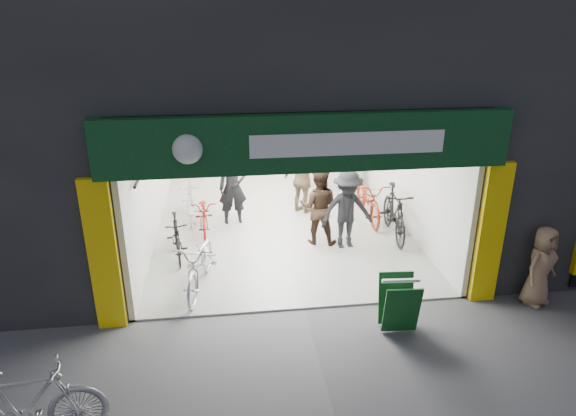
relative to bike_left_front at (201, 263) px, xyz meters
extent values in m
plane|color=#56565B|center=(1.80, -0.99, -0.53)|extent=(60.00, 60.00, 0.00)
cube|color=#232326|center=(-3.70, 4.01, 1.22)|extent=(5.00, 10.00, 3.50)
cube|color=#232326|center=(7.80, 4.01, 1.22)|extent=(6.00, 10.00, 3.50)
cube|color=#9E9E99|center=(1.80, 3.01, -0.51)|extent=(6.00, 8.00, 0.04)
cube|color=silver|center=(1.80, 7.11, 1.07)|extent=(6.00, 0.20, 3.20)
cube|color=silver|center=(-1.15, 3.01, 1.07)|extent=(0.10, 8.00, 3.20)
cube|color=silver|center=(4.75, 3.01, 1.07)|extent=(0.10, 8.00, 3.20)
cube|color=white|center=(1.80, 3.01, 2.72)|extent=(6.00, 8.00, 0.10)
cube|color=black|center=(1.80, -0.89, 2.82)|extent=(6.00, 0.30, 0.30)
cube|color=black|center=(1.80, -1.11, 2.52)|extent=(6.40, 0.25, 0.90)
cube|color=white|center=(2.40, -1.25, 2.52)|extent=(3.00, 0.02, 0.35)
cube|color=yellow|center=(-1.45, -1.05, 0.77)|extent=(0.45, 0.12, 2.60)
cube|color=yellow|center=(5.05, -1.05, 0.77)|extent=(0.45, 0.12, 2.60)
cylinder|color=black|center=(-1.02, 2.41, 1.57)|extent=(0.06, 5.00, 0.06)
cube|color=silver|center=(3.60, 5.51, -0.03)|extent=(1.40, 0.60, 1.00)
cube|color=white|center=(1.80, 0.21, 2.65)|extent=(1.30, 0.35, 0.04)
cube|color=white|center=(1.80, 2.01, 2.65)|extent=(1.30, 0.35, 0.04)
cube|color=white|center=(1.80, 3.81, 2.65)|extent=(1.30, 0.35, 0.04)
cube|color=white|center=(1.80, 5.61, 2.65)|extent=(1.30, 0.35, 0.04)
imported|color=silver|center=(0.00, 0.00, 0.00)|extent=(1.05, 2.13, 1.07)
imported|color=black|center=(-0.54, 1.35, -0.07)|extent=(0.65, 1.59, 0.93)
imported|color=maroon|center=(0.00, 2.63, -0.10)|extent=(0.64, 1.67, 0.87)
imported|color=#B9BABE|center=(-0.35, 3.40, -0.02)|extent=(0.54, 1.73, 1.03)
imported|color=black|center=(4.30, 1.75, 0.07)|extent=(0.74, 2.04, 1.20)
imported|color=#9C290E|center=(4.01, 2.83, -0.01)|extent=(0.71, 2.01, 1.05)
imported|color=silver|center=(3.91, 4.57, -0.04)|extent=(0.66, 1.69, 0.99)
imported|color=#B0B1B5|center=(-1.97, -3.46, 0.02)|extent=(1.91, 0.77, 1.11)
imported|color=black|center=(0.69, 2.99, 0.41)|extent=(0.73, 0.53, 1.88)
imported|color=#332017|center=(2.53, 1.64, 0.34)|extent=(1.00, 0.87, 1.76)
imported|color=black|center=(3.09, 1.34, 0.35)|extent=(1.21, 0.78, 1.78)
imported|color=olive|center=(2.46, 3.45, 0.36)|extent=(1.09, 1.00, 1.79)
imported|color=#9A7659|center=(5.94, -1.29, 0.21)|extent=(0.86, 0.75, 1.48)
cube|color=#10431A|center=(3.22, -1.93, -0.06)|extent=(0.59, 0.26, 0.88)
cube|color=#10431A|center=(3.25, -1.55, -0.06)|extent=(0.59, 0.26, 0.88)
cube|color=white|center=(3.23, -1.74, 0.37)|extent=(0.61, 0.10, 0.05)
camera|label=1|loc=(0.52, -8.62, 4.49)|focal=32.00mm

